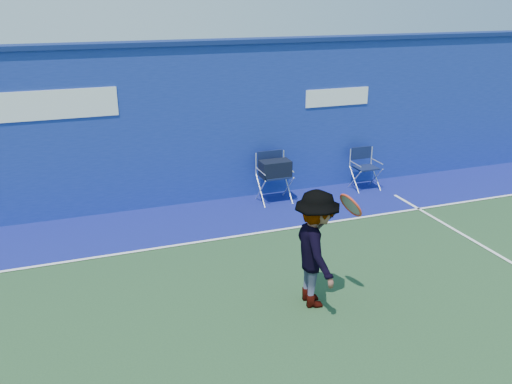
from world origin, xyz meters
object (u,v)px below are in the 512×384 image
object	(u,v)px
directors_chair_right	(365,177)
tennis_player	(316,249)
directors_chair_left	(274,182)
water_bottle	(306,201)

from	to	relation	value
directors_chair_right	tennis_player	distance (m)	4.77
directors_chair_left	water_bottle	bearing A→B (deg)	-45.56
directors_chair_left	water_bottle	distance (m)	0.73
directors_chair_left	tennis_player	size ratio (longest dim) A/B	0.62
tennis_player	water_bottle	bearing A→B (deg)	66.90
directors_chair_right	tennis_player	bearing A→B (deg)	-128.52
directors_chair_left	directors_chair_right	distance (m)	2.07
directors_chair_right	tennis_player	size ratio (longest dim) A/B	0.54
directors_chair_left	tennis_player	xyz separation A→B (m)	(-0.89, -3.67, 0.39)
directors_chair_right	directors_chair_left	bearing A→B (deg)	-178.80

